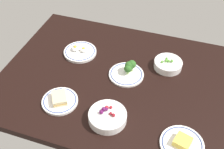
{
  "coord_description": "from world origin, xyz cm",
  "views": [
    {
      "loc": [
        34.49,
        -102.45,
        109.99
      ],
      "look_at": [
        0.0,
        0.0,
        6.0
      ],
      "focal_mm": 45.24,
      "sensor_mm": 36.0,
      "label": 1
    }
  ],
  "objects": [
    {
      "name": "plate_sandwich",
      "position": [
        -18.64,
        -24.73,
        5.36
      ],
      "size": [
        17.74,
        17.74,
        4.53
      ],
      "color": "white",
      "rests_on": "dining_table"
    },
    {
      "name": "dining_table",
      "position": [
        0.0,
        0.0,
        2.0
      ],
      "size": [
        118.61,
        93.88,
        4.0
      ],
      "primitive_type": "cube",
      "color": "black",
      "rests_on": "ground"
    },
    {
      "name": "bowl_berries",
      "position": [
        7.05,
        -27.42,
        6.44
      ],
      "size": [
        17.85,
        17.85,
        6.15
      ],
      "color": "white",
      "rests_on": "dining_table"
    },
    {
      "name": "plate_broccoli",
      "position": [
        7.26,
        4.67,
        6.31
      ],
      "size": [
        18.88,
        18.88,
        8.0
      ],
      "color": "white",
      "rests_on": "dining_table"
    },
    {
      "name": "bowl_peas",
      "position": [
        26.75,
        17.48,
        6.32
      ],
      "size": [
        15.57,
        15.57,
        5.49
      ],
      "color": "white",
      "rests_on": "dining_table"
    },
    {
      "name": "plate_cheese",
      "position": [
        41.74,
        -29.91,
        5.07
      ],
      "size": [
        19.05,
        19.05,
        4.06
      ],
      "color": "white",
      "rests_on": "dining_table"
    },
    {
      "name": "plate_eggs",
      "position": [
        -24.34,
        13.31,
        5.19
      ],
      "size": [
        19.07,
        19.07,
        4.99
      ],
      "color": "white",
      "rests_on": "dining_table"
    }
  ]
}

